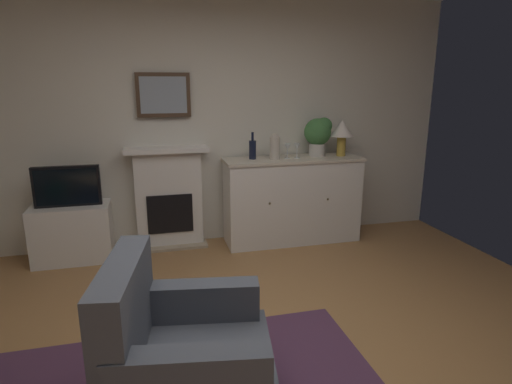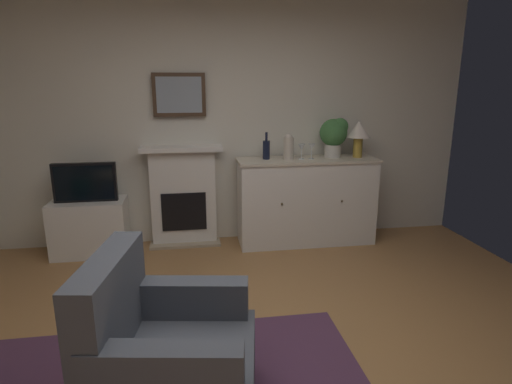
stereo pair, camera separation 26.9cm
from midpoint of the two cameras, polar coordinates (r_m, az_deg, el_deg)
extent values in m
cube|color=#9E7042|center=(2.92, 5.01, -23.65)|extent=(5.36, 4.94, 0.10)
cube|color=silver|center=(4.72, -1.81, 9.45)|extent=(5.36, 0.06, 2.68)
cube|color=white|center=(4.71, -8.14, -0.77)|extent=(0.70, 0.18, 1.05)
cube|color=tan|center=(4.77, -7.90, -7.00)|extent=(0.77, 0.20, 0.03)
cube|color=black|center=(4.65, -8.06, -2.68)|extent=(0.48, 0.02, 0.42)
cube|color=white|center=(4.56, -8.38, 5.81)|extent=(0.87, 0.27, 0.05)
cube|color=#473323|center=(4.59, -8.66, 12.84)|extent=(0.55, 0.03, 0.45)
cube|color=#8C99A8|center=(4.57, -8.65, 12.84)|extent=(0.47, 0.01, 0.37)
cube|color=white|center=(4.75, 8.39, -1.40)|extent=(1.50, 0.45, 0.93)
cube|color=beige|center=(4.65, 8.61, 4.29)|extent=(1.53, 0.48, 0.03)
sphere|color=brown|center=(4.43, 5.25, -1.63)|extent=(0.02, 0.02, 0.02)
sphere|color=brown|center=(4.63, 13.17, -1.24)|extent=(0.02, 0.02, 0.02)
cylinder|color=#B79338|center=(4.83, 15.15, 5.83)|extent=(0.10, 0.10, 0.22)
cone|color=silver|center=(4.80, 15.31, 8.19)|extent=(0.26, 0.26, 0.18)
cylinder|color=black|center=(4.55, 3.11, 5.68)|extent=(0.08, 0.08, 0.20)
cylinder|color=black|center=(4.53, 3.13, 7.49)|extent=(0.03, 0.03, 0.09)
cylinder|color=silver|center=(4.60, 7.81, 4.44)|extent=(0.06, 0.06, 0.00)
cylinder|color=silver|center=(4.59, 7.83, 5.02)|extent=(0.01, 0.01, 0.09)
cone|color=silver|center=(4.58, 7.86, 6.01)|extent=(0.07, 0.07, 0.07)
cylinder|color=silver|center=(4.63, 9.13, 4.45)|extent=(0.06, 0.06, 0.00)
cylinder|color=silver|center=(4.62, 9.15, 5.03)|extent=(0.01, 0.01, 0.09)
cone|color=silver|center=(4.61, 9.19, 6.02)|extent=(0.07, 0.07, 0.07)
cylinder|color=beige|center=(4.51, 6.13, 5.81)|extent=(0.11, 0.11, 0.24)
sphere|color=beige|center=(4.50, 6.17, 7.32)|extent=(0.08, 0.08, 0.08)
cube|color=white|center=(4.70, -19.99, -4.53)|extent=(0.75, 0.42, 0.58)
cube|color=black|center=(4.56, -20.56, 1.21)|extent=(0.62, 0.06, 0.40)
cube|color=black|center=(4.53, -20.64, 1.12)|extent=(0.57, 0.01, 0.35)
cylinder|color=beige|center=(4.78, 11.91, 5.45)|extent=(0.18, 0.18, 0.14)
sphere|color=#3D753D|center=(4.75, 12.03, 7.83)|extent=(0.30, 0.30, 0.30)
sphere|color=#3D753D|center=(4.74, 12.89, 8.62)|extent=(0.18, 0.18, 0.18)
cube|color=#474C56|center=(2.44, -7.05, -23.27)|extent=(0.91, 0.88, 0.32)
cube|color=#474C56|center=(2.28, -15.91, -14.37)|extent=(0.28, 0.78, 0.50)
cube|color=#474C56|center=(2.02, -8.54, -22.72)|extent=(0.73, 0.26, 0.22)
cube|color=#474C56|center=(2.56, -6.32, -14.08)|extent=(0.73, 0.26, 0.22)
cylinder|color=#473323|center=(2.80, 1.49, -22.83)|extent=(0.05, 0.05, 0.10)
cylinder|color=#473323|center=(2.87, -13.33, -22.22)|extent=(0.05, 0.05, 0.10)
camera|label=1|loc=(0.13, -87.43, 0.66)|focal=29.63mm
camera|label=2|loc=(0.13, 92.57, -0.66)|focal=29.63mm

